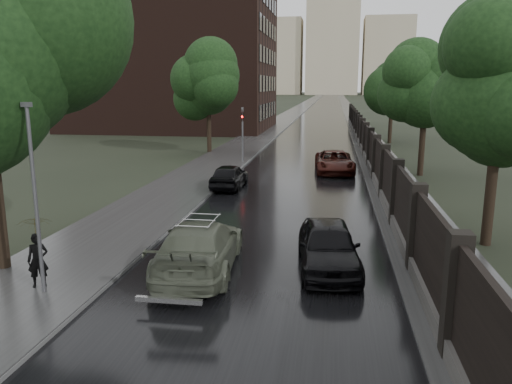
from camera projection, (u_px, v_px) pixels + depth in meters
name	position (u px, v px, depth m)	size (l,w,h in m)	color
ground	(232.00, 340.00, 11.01)	(800.00, 800.00, 0.00)	black
road	(329.00, 100.00, 194.60)	(8.00, 420.00, 0.02)	black
sidewalk_left	(313.00, 99.00, 195.48)	(4.00, 420.00, 0.16)	#2D2D2D
verge_right	(343.00, 100.00, 193.77)	(3.00, 420.00, 0.08)	#2D2D2D
fence_right	(364.00, 141.00, 41.04)	(0.45, 75.72, 2.70)	#383533
tree_left_far	(208.00, 89.00, 40.09)	(4.25, 4.25, 7.39)	black
tree_right_a	(500.00, 103.00, 16.58)	(4.08, 4.08, 7.01)	black
tree_right_b	(425.00, 95.00, 30.11)	(4.08, 4.08, 7.01)	black
tree_right_c	(392.00, 91.00, 47.50)	(4.08, 4.08, 7.01)	black
lamp_post	(35.00, 199.00, 12.70)	(0.25, 0.12, 5.11)	#59595E
traffic_light	(243.00, 130.00, 35.30)	(0.16, 0.32, 4.00)	#59595E
brick_building	(173.00, 48.00, 61.84)	(24.00, 18.00, 20.00)	black
stalinist_tower	(333.00, 28.00, 292.84)	(92.00, 30.00, 159.00)	tan
volga_sedan	(200.00, 247.00, 14.94)	(2.18, 5.36, 1.55)	#4E5443
hatchback_left	(229.00, 176.00, 27.16)	(1.58, 3.93, 1.34)	black
car_right_near	(328.00, 246.00, 15.10)	(1.76, 4.38, 1.49)	black
car_right_far	(334.00, 162.00, 31.92)	(2.35, 5.10, 1.42)	black
pedestrian_umbrella	(35.00, 232.00, 13.24)	(1.12, 1.13, 2.32)	black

